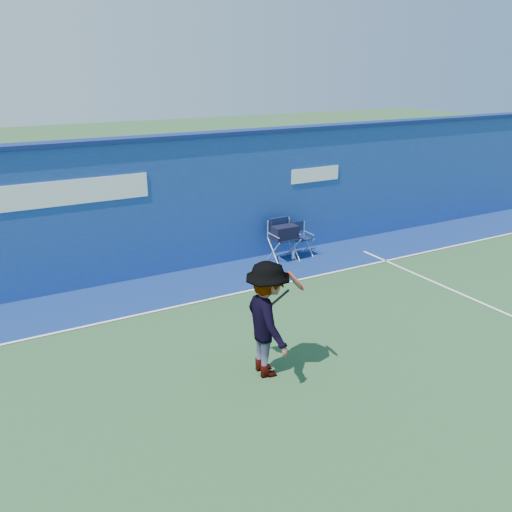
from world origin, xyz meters
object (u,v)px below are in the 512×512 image
directors_chair_left (284,243)px  directors_chair_right (300,246)px  water_bottle (293,255)px  tennis_player (268,319)px

directors_chair_left → directors_chair_right: 0.55m
directors_chair_right → water_bottle: bearing=-154.6°
directors_chair_left → tennis_player: bearing=-124.7°
directors_chair_left → water_bottle: 0.40m
directors_chair_left → tennis_player: (-2.91, -4.21, 0.48)m
water_bottle → tennis_player: bearing=-127.2°
directors_chair_left → tennis_player: size_ratio=0.56×
directors_chair_left → directors_chair_right: bearing=7.6°
directors_chair_left → directors_chair_right: (0.52, 0.07, -0.17)m
directors_chair_left → directors_chair_right: directors_chair_left is taller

